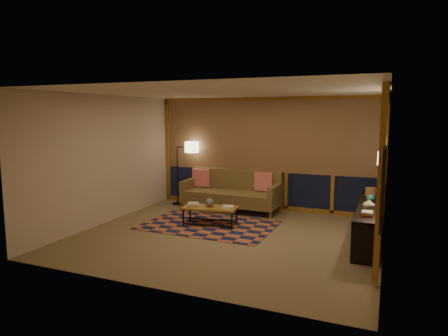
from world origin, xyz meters
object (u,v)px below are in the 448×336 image
at_px(coffee_table, 210,216).
at_px(sofa, 231,191).
at_px(floor_lamp, 177,173).
at_px(bookshelf, 369,223).

bearing_deg(coffee_table, sofa, 84.08).
relative_size(sofa, floor_lamp, 1.43).
bearing_deg(coffee_table, bookshelf, -5.56).
xyz_separation_m(sofa, coffee_table, (0.05, -1.32, -0.28)).
bearing_deg(sofa, floor_lamp, 176.07).
bearing_deg(bookshelf, coffee_table, -177.36).
xyz_separation_m(coffee_table, floor_lamp, (-1.57, 1.44, 0.62)).
height_order(floor_lamp, bookshelf, floor_lamp).
xyz_separation_m(sofa, bookshelf, (3.17, -1.17, -0.14)).
relative_size(coffee_table, bookshelf, 0.43).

